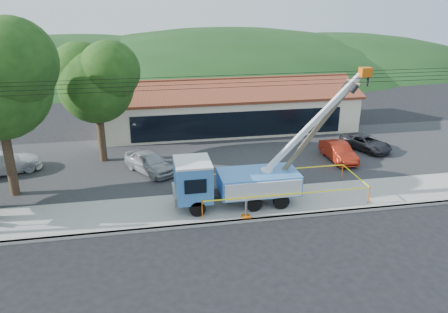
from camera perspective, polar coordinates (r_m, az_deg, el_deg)
ground at (r=22.39m, az=0.69°, el=-11.42°), size 120.00×120.00×0.00m
curb at (r=24.12m, az=-0.29°, el=-8.66°), size 60.00×0.25×0.15m
sidewalk at (r=25.77m, az=-1.05°, el=-6.62°), size 60.00×4.00×0.15m
parking_lot at (r=33.02m, az=-3.36°, el=-0.38°), size 60.00×12.00×0.10m
strip_mall at (r=40.60m, az=0.75°, el=6.40°), size 22.50×8.53×4.67m
tree_lot at (r=32.26m, az=-16.44°, el=9.70°), size 6.30×5.60×8.94m
hill_west at (r=75.39m, az=-19.36°, el=10.46°), size 78.40×56.00×28.00m
hill_center at (r=75.80m, az=0.00°, el=11.65°), size 89.60×64.00×32.00m
hill_east at (r=81.83m, az=14.21°, el=11.71°), size 72.80×52.00×26.00m
utility_truck at (r=25.32m, az=1.25°, el=-3.08°), size 11.21×3.90×7.83m
leaning_pole at (r=25.92m, az=11.75°, el=3.26°), size 5.98×1.70×7.76m
caution_tape at (r=26.70m, az=7.20°, el=-3.72°), size 9.98×3.71×1.07m
car_silver at (r=31.00m, az=-9.58°, el=-2.18°), size 3.90×4.61×1.49m
car_red at (r=33.83m, az=14.59°, el=-0.60°), size 1.54×4.14×1.35m
car_white at (r=34.09m, az=-27.00°, el=-2.11°), size 5.78×3.99×1.55m
car_dark at (r=36.68m, az=17.92°, el=0.72°), size 3.50×4.64×1.17m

